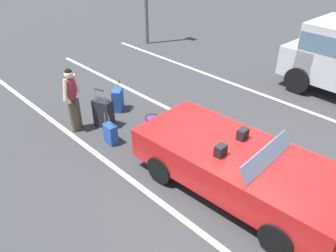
# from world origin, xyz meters

# --- Properties ---
(ground_plane) EXTENTS (80.00, 80.00, 0.00)m
(ground_plane) POSITION_xyz_m (0.00, 0.00, 0.00)
(ground_plane) COLOR #333335
(lot_line_near) EXTENTS (18.00, 0.12, 0.01)m
(lot_line_near) POSITION_xyz_m (0.00, -1.32, 0.00)
(lot_line_near) COLOR silver
(lot_line_near) RESTS_ON ground_plane
(lot_line_mid) EXTENTS (18.00, 0.12, 0.01)m
(lot_line_mid) POSITION_xyz_m (0.00, 1.38, 0.00)
(lot_line_mid) COLOR silver
(lot_line_mid) RESTS_ON ground_plane
(lot_line_far) EXTENTS (18.00, 0.12, 0.01)m
(lot_line_far) POSITION_xyz_m (0.00, 4.08, 0.00)
(lot_line_far) COLOR silver
(lot_line_far) RESTS_ON ground_plane
(convertible_car) EXTENTS (4.23, 2.01, 1.24)m
(convertible_car) POSITION_xyz_m (0.21, 0.01, 0.59)
(convertible_car) COLOR red
(convertible_car) RESTS_ON ground_plane
(suitcase_large_black) EXTENTS (0.55, 0.43, 1.07)m
(suitcase_large_black) POSITION_xyz_m (-3.84, -0.45, 0.37)
(suitcase_large_black) COLOR black
(suitcase_large_black) RESTS_ON ground_plane
(suitcase_medium_bright) EXTENTS (0.44, 0.46, 0.85)m
(suitcase_medium_bright) POSITION_xyz_m (-4.27, 0.32, 0.31)
(suitcase_medium_bright) COLOR #1E479E
(suitcase_medium_bright) RESTS_ON ground_plane
(suitcase_small_carryon) EXTENTS (0.35, 0.22, 0.83)m
(suitcase_small_carryon) POSITION_xyz_m (-3.07, -0.80, 0.25)
(suitcase_small_carryon) COLOR #1E479E
(suitcase_small_carryon) RESTS_ON ground_plane
(duffel_bag) EXTENTS (0.70, 0.50, 0.34)m
(duffel_bag) POSITION_xyz_m (-2.85, 0.34, 0.16)
(duffel_bag) COLOR #991E8C
(duffel_bag) RESTS_ON ground_plane
(traveler_person) EXTENTS (0.32, 0.59, 1.65)m
(traveler_person) POSITION_xyz_m (-4.18, -1.06, 0.93)
(traveler_person) COLOR #4C3F2D
(traveler_person) RESTS_ON ground_plane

